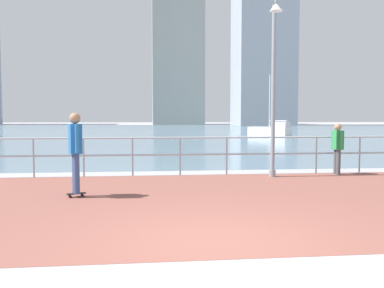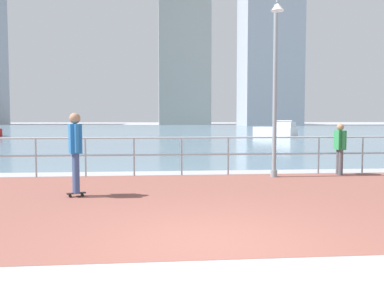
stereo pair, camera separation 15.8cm
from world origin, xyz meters
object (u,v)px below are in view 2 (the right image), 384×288
lamppost (276,70)px  bystander (340,145)px  skateboarder (75,146)px  sailboat_teal (276,131)px

lamppost → bystander: 3.03m
skateboarder → lamppost: bearing=24.8°
skateboarder → bystander: 7.69m
skateboarder → sailboat_teal: size_ratio=0.32×
lamppost → skateboarder: size_ratio=3.02×
lamppost → bystander: lamppost is taller
bystander → sailboat_teal: 25.25m
lamppost → skateboarder: bearing=-155.2°
bystander → sailboat_teal: size_ratio=0.27×
lamppost → sailboat_teal: (7.62, 25.04, -2.49)m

